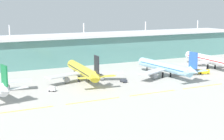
{
  "coord_description": "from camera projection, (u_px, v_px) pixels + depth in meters",
  "views": [
    {
      "loc": [
        -101.97,
        -151.29,
        45.36
      ],
      "look_at": [
        -9.35,
        32.65,
        7.0
      ],
      "focal_mm": 55.96,
      "sensor_mm": 36.0,
      "label": 1
    }
  ],
  "objects": [
    {
      "name": "fuel_truck",
      "position": [
        204.0,
        71.0,
        232.74
      ],
      "size": [
        7.62,
        5.42,
        4.95
      ],
      "color": "gold",
      "rests_on": "ground"
    },
    {
      "name": "terminal_building",
      "position": [
        81.0,
        48.0,
        276.5
      ],
      "size": [
        288.0,
        34.0,
        31.75
      ],
      "color": "slate",
      "rests_on": "ground"
    },
    {
      "name": "pushback_tug",
      "position": [
        124.0,
        81.0,
        207.74
      ],
      "size": [
        2.9,
        4.62,
        1.85
      ],
      "color": "#333842",
      "rests_on": "ground"
    },
    {
      "name": "taxiway_stripe_mid_west",
      "position": [
        93.0,
        101.0,
        167.86
      ],
      "size": [
        28.0,
        0.7,
        0.04
      ],
      "primitive_type": "cube",
      "color": "yellow",
      "rests_on": "ground"
    },
    {
      "name": "taxiway_stripe_west",
      "position": [
        22.0,
        110.0,
        152.83
      ],
      "size": [
        28.0,
        0.7,
        0.04
      ],
      "primitive_type": "cube",
      "color": "yellow",
      "rests_on": "ground"
    },
    {
      "name": "airliner_near_middle",
      "position": [
        83.0,
        71.0,
        210.05
      ],
      "size": [
        48.62,
        58.89,
        18.9
      ],
      "color": "yellow",
      "rests_on": "ground"
    },
    {
      "name": "ground_plane",
      "position": [
        155.0,
        91.0,
        186.23
      ],
      "size": [
        600.0,
        600.0,
        0.0
      ],
      "primitive_type": "plane",
      "color": "#A8A59E"
    },
    {
      "name": "airliner_farthest",
      "position": [
        211.0,
        60.0,
        251.8
      ],
      "size": [
        48.62,
        63.23,
        18.9
      ],
      "color": "white",
      "rests_on": "ground"
    },
    {
      "name": "taxiway_stripe_centre",
      "position": [
        153.0,
        93.0,
        182.9
      ],
      "size": [
        28.0,
        0.7,
        0.04
      ],
      "primitive_type": "cube",
      "color": "yellow",
      "rests_on": "ground"
    },
    {
      "name": "taxiway_stripe_mid_east",
      "position": [
        203.0,
        86.0,
        197.93
      ],
      "size": [
        28.0,
        0.7,
        0.04
      ],
      "primitive_type": "cube",
      "color": "yellow",
      "rests_on": "ground"
    },
    {
      "name": "airliner_far_middle",
      "position": [
        165.0,
        67.0,
        222.61
      ],
      "size": [
        48.68,
        58.86,
        18.9
      ],
      "color": "#9ED1EA",
      "rests_on": "ground"
    },
    {
      "name": "baggage_cart",
      "position": [
        52.0,
        89.0,
        185.66
      ],
      "size": [
        3.96,
        3.62,
        2.48
      ],
      "color": "silver",
      "rests_on": "ground"
    }
  ]
}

